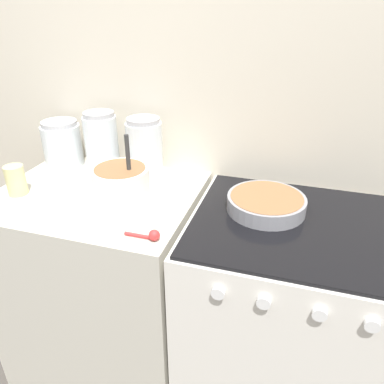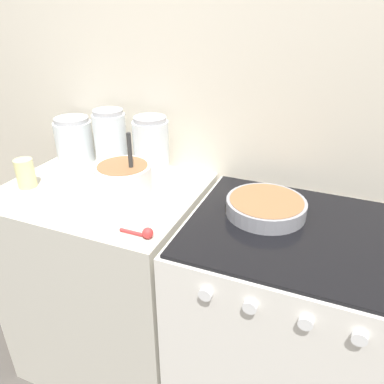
# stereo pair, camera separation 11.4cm
# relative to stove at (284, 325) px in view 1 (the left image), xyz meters

# --- Properties ---
(wall_back) EXTENTS (4.54, 0.05, 2.40)m
(wall_back) POSITION_rel_stove_xyz_m (-0.39, 0.33, 0.73)
(wall_back) COLOR beige
(wall_back) RESTS_ON ground_plane
(countertop_cabinet) EXTENTS (0.77, 0.62, 0.94)m
(countertop_cabinet) POSITION_rel_stove_xyz_m (-0.77, 0.00, 0.00)
(countertop_cabinet) COLOR beige
(countertop_cabinet) RESTS_ON ground_plane
(stove) EXTENTS (0.74, 0.64, 0.94)m
(stove) POSITION_rel_stove_xyz_m (0.00, 0.00, 0.00)
(stove) COLOR white
(stove) RESTS_ON ground_plane
(mixing_bowl) EXTENTS (0.21, 0.21, 0.25)m
(mixing_bowl) POSITION_rel_stove_xyz_m (-0.65, -0.01, 0.54)
(mixing_bowl) COLOR white
(mixing_bowl) RESTS_ON countertop_cabinet
(baking_pan) EXTENTS (0.28, 0.28, 0.06)m
(baking_pan) POSITION_rel_stove_xyz_m (-0.12, 0.05, 0.50)
(baking_pan) COLOR gray
(baking_pan) RESTS_ON stove
(storage_jar_left) EXTENTS (0.17, 0.17, 0.20)m
(storage_jar_left) POSITION_rel_stove_xyz_m (-1.04, 0.21, 0.56)
(storage_jar_left) COLOR silver
(storage_jar_left) RESTS_ON countertop_cabinet
(storage_jar_middle) EXTENTS (0.14, 0.14, 0.26)m
(storage_jar_middle) POSITION_rel_stove_xyz_m (-0.84, 0.21, 0.58)
(storage_jar_middle) COLOR silver
(storage_jar_middle) RESTS_ON countertop_cabinet
(storage_jar_right) EXTENTS (0.15, 0.15, 0.25)m
(storage_jar_right) POSITION_rel_stove_xyz_m (-0.64, 0.21, 0.58)
(storage_jar_right) COLOR silver
(storage_jar_right) RESTS_ON countertop_cabinet
(tin_can) EXTENTS (0.07, 0.07, 0.11)m
(tin_can) POSITION_rel_stove_xyz_m (-1.05, -0.09, 0.53)
(tin_can) COLOR beige
(tin_can) RESTS_ON countertop_cabinet
(recipe_page) EXTENTS (0.25, 0.28, 0.01)m
(recipe_page) POSITION_rel_stove_xyz_m (-0.87, -0.14, 0.47)
(recipe_page) COLOR white
(recipe_page) RESTS_ON countertop_cabinet
(measuring_spoon) EXTENTS (0.12, 0.04, 0.04)m
(measuring_spoon) POSITION_rel_stove_xyz_m (-0.44, -0.23, 0.48)
(measuring_spoon) COLOR red
(measuring_spoon) RESTS_ON countertop_cabinet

